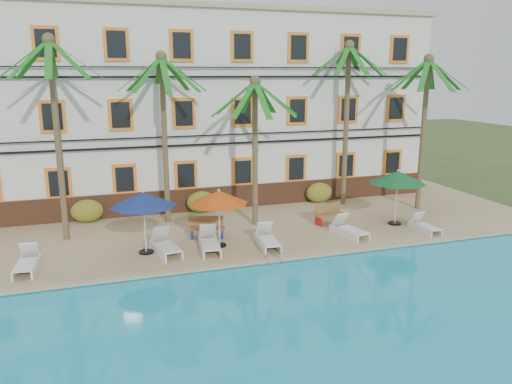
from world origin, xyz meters
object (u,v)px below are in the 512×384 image
object	(u,v)px
umbrella_blue	(143,200)
lounger_e	(349,229)
palm_e	(425,112)
lounger_f	(424,226)
palm_d	(347,103)
bench_left	(207,227)
umbrella_green	(398,178)
pool_ladder	(275,261)
palm_b	(164,115)
palm_c	(255,130)
palm_a	(55,112)
umbrella_red	(219,198)
bench_right	(329,213)
lounger_a	(27,263)
lounger_b	(165,246)
lounger_c	(209,243)
lounger_d	(267,240)

from	to	relation	value
umbrella_blue	lounger_e	distance (m)	8.85
palm_e	lounger_f	world-z (taller)	palm_e
palm_d	bench_left	size ratio (longest dim) A/B	5.45
umbrella_blue	umbrella_green	size ratio (longest dim) A/B	0.97
lounger_f	pool_ladder	world-z (taller)	lounger_f
palm_b	palm_c	bearing A→B (deg)	-23.18
palm_b	palm_e	world-z (taller)	palm_b
umbrella_green	umbrella_blue	bearing A→B (deg)	-178.51
palm_e	pool_ladder	bearing A→B (deg)	-153.67
palm_a	umbrella_red	world-z (taller)	palm_a
palm_b	palm_a	bearing A→B (deg)	-165.16
palm_b	palm_c	size ratio (longest dim) A/B	1.15
umbrella_green	palm_c	bearing A→B (deg)	161.90
bench_left	pool_ladder	size ratio (longest dim) A/B	2.11
palm_b	palm_c	world-z (taller)	palm_b
palm_e	lounger_f	bearing A→B (deg)	-121.63
bench_right	umbrella_green	bearing A→B (deg)	-21.52
palm_b	lounger_a	size ratio (longest dim) A/B	4.01
umbrella_red	bench_right	bearing A→B (deg)	15.28
palm_d	umbrella_green	xyz separation A→B (m)	(0.55, -4.12, -3.19)
lounger_e	palm_d	bearing A→B (deg)	64.79
lounger_b	bench_right	distance (m)	8.10
umbrella_blue	bench_right	xyz separation A→B (m)	(8.64, 1.44, -1.70)
lounger_a	lounger_e	xyz separation A→B (m)	(12.88, -0.07, 0.00)
palm_d	umbrella_green	world-z (taller)	palm_d
lounger_c	umbrella_red	bearing A→B (deg)	35.15
palm_b	umbrella_red	xyz separation A→B (m)	(1.51, -4.10, -2.99)
umbrella_green	lounger_e	xyz separation A→B (m)	(-2.90, -0.87, -1.94)
palm_d	umbrella_blue	bearing A→B (deg)	-158.06
palm_a	lounger_d	size ratio (longest dim) A/B	4.16
lounger_f	bench_right	distance (m)	4.31
lounger_d	umbrella_green	bearing A→B (deg)	9.20
bench_left	umbrella_red	bearing A→B (deg)	-79.61
palm_c	umbrella_green	distance (m)	6.93
palm_b	umbrella_green	size ratio (longest dim) A/B	3.01
lounger_c	bench_right	bearing A→B (deg)	17.14
palm_b	lounger_c	world-z (taller)	palm_b
umbrella_blue	lounger_b	distance (m)	2.01
bench_right	lounger_d	bearing A→B (deg)	-149.89
palm_a	lounger_f	xyz separation A→B (m)	(15.21, -3.85, -5.11)
palm_a	lounger_a	bearing A→B (deg)	-109.91
lounger_e	bench_left	distance (m)	6.15
palm_d	lounger_f	distance (m)	7.63
palm_d	bench_left	xyz separation A→B (m)	(-8.25, -3.28, -4.96)
lounger_d	palm_d	bearing A→B (deg)	40.15
lounger_d	lounger_a	bearing A→B (deg)	178.18
lounger_f	palm_c	bearing A→B (deg)	153.67
palm_c	pool_ladder	size ratio (longest dim) A/B	9.19
lounger_d	bench_right	xyz separation A→B (m)	(3.84, 2.23, 0.17)
palm_d	palm_a	bearing A→B (deg)	-173.35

